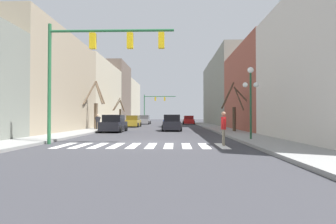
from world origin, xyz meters
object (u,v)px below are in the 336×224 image
Objects in this scene: traffic_signal_far at (153,102)px; car_parked_left_mid at (133,122)px; car_parked_right_near at (114,124)px; street_tree_right_far at (235,110)px; traffic_signal_near at (95,54)px; car_at_intersection at (145,120)px; pedestrian_on_left_sidewalk at (98,120)px; pedestrian_waiting_at_curb at (223,125)px; street_tree_right_mid at (96,108)px; car_parked_right_far at (170,121)px; street_tree_left_near at (120,113)px; car_driving_away_lane at (189,120)px; street_lamp_right_corner at (251,88)px; car_driving_toward_lane at (172,123)px.

car_parked_left_mid is (-1.16, -20.51, -3.81)m from traffic_signal_far.
street_tree_right_far reaches higher than car_parked_right_near.
car_at_intersection is at bearing 92.47° from traffic_signal_near.
pedestrian_on_left_sidewalk is at bearing -96.15° from traffic_signal_far.
street_tree_right_far is (13.43, -3.20, 1.03)m from pedestrian_on_left_sidewalk.
street_tree_right_mid is (-11.06, 14.47, 1.42)m from pedestrian_waiting_at_curb.
traffic_signal_near is 36.12m from car_at_intersection.
car_at_intersection is at bearing -0.35° from car_parked_left_mid.
street_tree_right_mid is 14.57m from street_tree_right_far.
car_at_intersection is 1.04× the size of street_tree_right_far.
street_tree_right_mid is at bearing 140.01° from car_parked_right_far.
car_parked_right_near is 1.03× the size of street_tree_left_near.
traffic_signal_near is 1.62× the size of car_driving_away_lane.
traffic_signal_far is 1.61× the size of car_parked_right_far.
car_at_intersection is at bearing -134.48° from pedestrian_on_left_sidewalk.
street_lamp_right_corner is 17.92m from street_tree_right_mid.
car_parked_left_mid is 9.34m from street_tree_right_mid.
car_at_intersection is 22.04m from street_tree_right_mid.
street_lamp_right_corner is 1.02× the size of car_driving_away_lane.
pedestrian_on_left_sidewalk reaches higher than car_driving_toward_lane.
traffic_signal_far reaches higher than street_tree_left_near.
street_tree_right_far reaches higher than street_lamp_right_corner.
traffic_signal_near is at bearing -177.53° from car_at_intersection.
car_parked_left_mid is at bearing 30.38° from car_driving_toward_lane.
car_driving_toward_lane is at bearing 73.22° from traffic_signal_near.
car_driving_away_lane is 15.42m from car_parked_left_mid.
traffic_signal_near is at bearing 163.22° from car_driving_toward_lane.
car_driving_toward_lane is 13.97m from pedestrian_waiting_at_curb.
car_parked_right_far is 5.26m from car_parked_left_mid.
car_driving_toward_lane is (4.46, -30.11, -3.79)m from traffic_signal_far.
pedestrian_on_left_sidewalk is (-3.73, 13.06, -3.77)m from traffic_signal_near.
car_at_intersection reaches higher than car_driving_away_lane.
traffic_signal_far reaches higher than car_parked_left_mid.
car_driving_away_lane is at bearing -46.23° from traffic_signal_far.
car_driving_toward_lane is 11.12m from car_parked_left_mid.
car_parked_right_far is 14.91m from street_tree_right_far.
car_parked_right_near is (-8.40, -24.76, 0.01)m from car_driving_away_lane.
car_driving_toward_lane is at bearing -149.62° from car_parked_left_mid.
traffic_signal_far is 1.61× the size of car_driving_toward_lane.
car_parked_right_near is 11.40m from street_tree_right_far.
car_parked_right_far is 2.77× the size of pedestrian_on_left_sidewalk.
traffic_signal_far reaches higher than pedestrian_waiting_at_curb.
pedestrian_on_left_sidewalk is 11.96m from street_tree_left_near.
street_tree_right_mid reaches higher than street_tree_left_near.
pedestrian_on_left_sidewalk is (-3.26, -30.30, -3.50)m from traffic_signal_far.
street_lamp_right_corner is 1.00× the size of car_parked_right_far.
street_tree_right_mid is at bearing -97.34° from traffic_signal_far.
car_driving_toward_lane is at bearing -177.76° from car_parked_right_far.
car_at_intersection is at bearing 13.79° from car_driving_toward_lane.
street_lamp_right_corner is 26.48m from street_tree_left_near.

